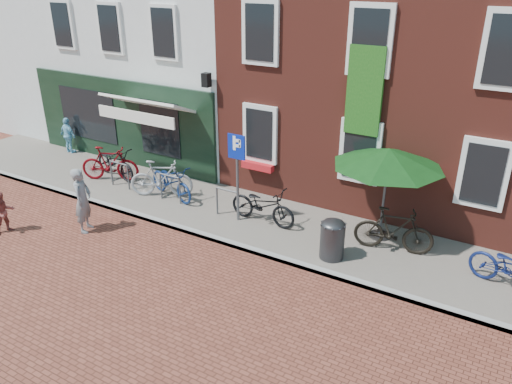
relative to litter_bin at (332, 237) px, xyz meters
The scene contains 17 objects.
ground 3.88m from the litter_bin, 169.56° to the right, with size 80.00×80.00×0.00m, color brown.
sidewalk 2.94m from the litter_bin, 163.75° to the left, with size 24.00×3.00×0.10m, color slate.
building_stucco 11.47m from the litter_bin, 144.27° to the left, with size 8.00×8.00×9.00m, color silver.
building_brick_mid 7.86m from the litter_bin, 105.64° to the left, with size 6.00×8.00×10.00m, color maroon.
filler_left 17.87m from the litter_bin, 158.81° to the left, with size 7.00×8.00×9.00m, color silver.
litter_bin is the anchor object (origin of this frame).
parking_sign 3.18m from the litter_bin, behind, with size 0.50×0.07×2.43m.
parasol 2.39m from the litter_bin, 66.00° to the left, with size 2.69×2.69×2.48m.
woman 6.46m from the litter_bin, 163.14° to the right, with size 0.64×0.42×1.75m, color gray.
boy 8.47m from the litter_bin, 159.25° to the right, with size 0.55×0.43×1.14m, color brown.
cafe_person 11.32m from the litter_bin, behind, with size 0.77×0.32×1.32m, color #83C9E4.
bicycle_0 8.04m from the litter_bin, behind, with size 0.67×1.93×1.01m, color black.
bicycle_1 7.96m from the litter_bin, behind, with size 0.53×1.87×1.13m, color #5D040A.
bicycle_2 5.46m from the litter_bin, behind, with size 0.67×1.93×1.01m, color navy.
bicycle_3 5.75m from the litter_bin, behind, with size 0.53×1.87×1.13m, color #969698.
bicycle_4 2.39m from the litter_bin, 162.52° to the left, with size 0.67×1.93×1.01m, color black.
bicycle_5 1.54m from the litter_bin, 41.83° to the left, with size 0.53×1.87×1.13m, color black.
Camera 1 is at (7.37, -8.97, 6.42)m, focal length 35.05 mm.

